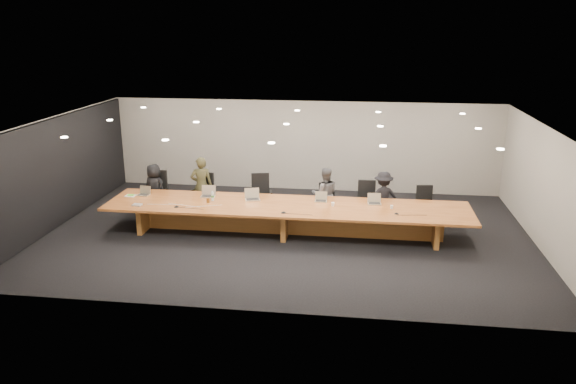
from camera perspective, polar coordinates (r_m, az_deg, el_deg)
name	(u,v)px	position (r m, az deg, el deg)	size (l,w,h in m)	color
ground	(286,234)	(14.11, -0.16, -4.24)	(12.00, 12.00, 0.00)	black
back_wall	(304,146)	(17.53, 1.60, 4.71)	(12.00, 0.02, 2.80)	#B8B2A8
left_wall_panel	(58,173)	(15.61, -22.34, 1.82)	(0.08, 7.84, 2.74)	black
conference_table	(286,214)	(13.93, -0.16, -2.24)	(9.00, 1.80, 0.75)	brown
chair_far_left	(156,192)	(15.92, -13.27, 0.01)	(0.60, 0.60, 1.18)	black
chair_left	(202,194)	(15.56, -8.74, -0.16)	(0.59, 0.59, 1.16)	black
chair_mid_left	(261,195)	(15.27, -2.77, -0.31)	(0.59, 0.59, 1.16)	black
chair_mid_right	(328,202)	(14.97, 4.06, -1.00)	(0.51, 0.51, 1.00)	black
chair_right	(367,202)	(14.92, 7.98, -0.98)	(0.56, 0.56, 1.11)	black
chair_far_right	(426,205)	(15.05, 13.80, -1.32)	(0.52, 0.52, 1.02)	black
person_a	(155,188)	(15.90, -13.40, 0.35)	(0.68, 0.44, 1.38)	black
person_b	(202,186)	(15.49, -8.77, 0.64)	(0.59, 0.39, 1.62)	#302F1A
person_c	(325,194)	(14.87, 3.76, -0.23)	(0.70, 0.55, 1.44)	#4F4F51
person_d	(383,197)	(14.94, 9.64, -0.50)	(0.88, 0.51, 1.37)	black
laptop_a	(143,191)	(15.11, -14.49, 0.12)	(0.30, 0.22, 0.24)	beige
laptop_b	(208,191)	(14.63, -8.16, 0.06)	(0.37, 0.27, 0.29)	tan
laptop_c	(252,194)	(14.25, -3.63, -0.25)	(0.37, 0.27, 0.29)	#C5B496
laptop_d	(321,197)	(14.14, 3.36, -0.49)	(0.30, 0.22, 0.24)	#BAAD8E
laptop_e	(375,199)	(14.08, 8.79, -0.71)	(0.33, 0.24, 0.26)	#BEAF91
water_bottle	(212,196)	(14.31, -7.68, -0.43)	(0.07, 0.07, 0.23)	silver
amber_mug	(208,201)	(14.18, -8.11, -0.87)	(0.09, 0.09, 0.11)	brown
paper_cup_near	(333,204)	(13.82, 4.57, -1.24)	(0.08, 0.08, 0.09)	white
paper_cup_far	(392,207)	(13.82, 10.49, -1.51)	(0.07, 0.07, 0.08)	silver
notepad	(130,196)	(15.15, -15.71, -0.37)	(0.26, 0.21, 0.02)	silver
lime_gadget	(131,195)	(15.14, -15.69, -0.30)	(0.16, 0.09, 0.02)	#5EC835
av_box	(137,205)	(14.31, -15.08, -1.28)	(0.23, 0.17, 0.03)	silver
mic_left	(176,206)	(13.98, -11.27, -1.45)	(0.13, 0.13, 0.03)	black
mic_center	(284,212)	(13.29, -0.46, -2.08)	(0.13, 0.13, 0.03)	black
mic_right	(397,213)	(13.47, 10.98, -2.14)	(0.11, 0.11, 0.03)	black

